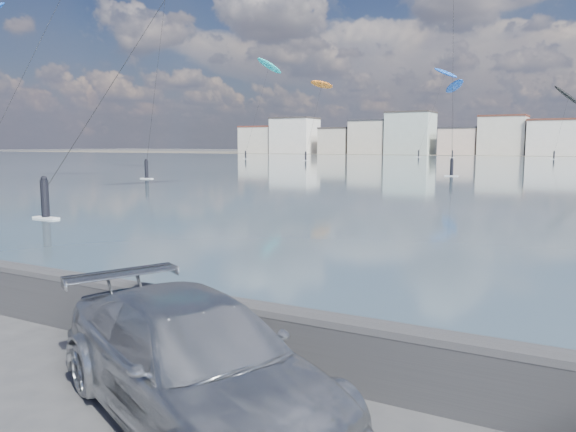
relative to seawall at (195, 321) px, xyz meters
The scene contains 9 objects.
ground 2.76m from the seawall, 90.00° to the right, with size 700.00×700.00×0.00m, color #333335.
bay_water 88.80m from the seawall, 90.00° to the left, with size 500.00×177.00×0.00m, color #3F6068.
seawall is the anchor object (origin of this frame).
car_silver 2.15m from the seawall, 51.86° to the right, with size 2.10×5.18×1.50m, color #B6BABF.
kitesurfer_2 122.94m from the seawall, 114.58° to the left, with size 4.46×17.14×18.05m.
kitesurfer_7 150.75m from the seawall, 90.73° to the left, with size 8.13×16.43×18.43m.
kitesurfer_10 138.54m from the seawall, 120.30° to the left, with size 5.43×17.92×25.59m.
kitesurfer_15 160.22m from the seawall, 102.23° to the left, with size 8.55×14.35×25.51m.
kitesurfer_16 159.61m from the seawall, 101.27° to the left, with size 8.40×19.45×21.57m.
Camera 1 is at (5.55, -4.24, 3.40)m, focal length 35.00 mm.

